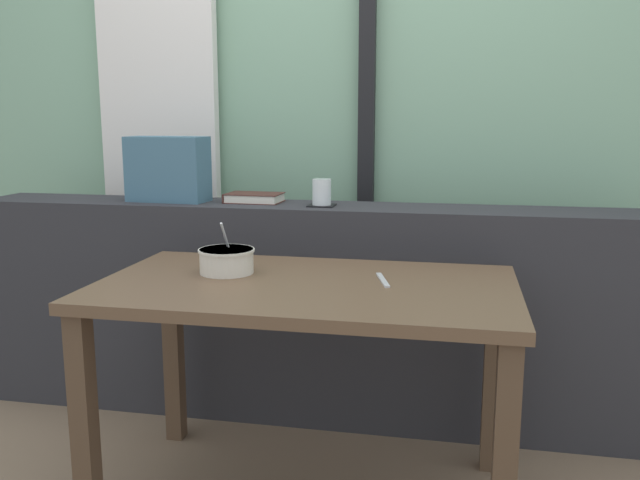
% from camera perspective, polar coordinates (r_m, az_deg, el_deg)
% --- Properties ---
extents(outdoor_backdrop, '(4.80, 0.08, 2.80)m').
position_cam_1_polar(outdoor_backdrop, '(3.11, 1.78, 14.10)').
color(outdoor_backdrop, '#84B293').
rests_on(outdoor_backdrop, ground).
extents(curtain_left_panel, '(0.56, 0.06, 2.50)m').
position_cam_1_polar(curtain_left_panel, '(3.26, -13.46, 11.02)').
color(curtain_left_panel, white).
rests_on(curtain_left_panel, ground).
extents(window_divider_post, '(0.07, 0.05, 2.60)m').
position_cam_1_polar(window_divider_post, '(3.02, 3.99, 12.29)').
color(window_divider_post, black).
rests_on(window_divider_post, ground).
extents(dark_console_ledge, '(2.80, 0.30, 0.86)m').
position_cam_1_polar(dark_console_ledge, '(2.71, -0.21, -6.10)').
color(dark_console_ledge, '#2D2D33').
rests_on(dark_console_ledge, ground).
extents(breakfast_table, '(1.25, 0.72, 0.71)m').
position_cam_1_polar(breakfast_table, '(2.05, -1.18, -6.36)').
color(breakfast_table, brown).
rests_on(breakfast_table, ground).
extents(coaster_square, '(0.10, 0.10, 0.00)m').
position_cam_1_polar(coaster_square, '(2.59, 0.14, 2.94)').
color(coaster_square, black).
rests_on(coaster_square, dark_console_ledge).
extents(juice_glass, '(0.07, 0.07, 0.10)m').
position_cam_1_polar(juice_glass, '(2.58, 0.14, 3.99)').
color(juice_glass, white).
rests_on(juice_glass, coaster_square).
extents(closed_book, '(0.22, 0.15, 0.04)m').
position_cam_1_polar(closed_book, '(2.72, -5.61, 3.58)').
color(closed_book, '#47231E').
rests_on(closed_book, dark_console_ledge).
extents(throw_pillow, '(0.33, 0.16, 0.26)m').
position_cam_1_polar(throw_pillow, '(2.79, -12.75, 5.87)').
color(throw_pillow, '#426B84').
rests_on(throw_pillow, dark_console_ledge).
extents(soup_bowl, '(0.18, 0.18, 0.17)m').
position_cam_1_polar(soup_bowl, '(2.16, -7.93, -1.80)').
color(soup_bowl, silver).
rests_on(soup_bowl, breakfast_table).
extents(fork_utensil, '(0.06, 0.17, 0.01)m').
position_cam_1_polar(fork_utensil, '(2.06, 5.33, -3.38)').
color(fork_utensil, silver).
rests_on(fork_utensil, breakfast_table).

